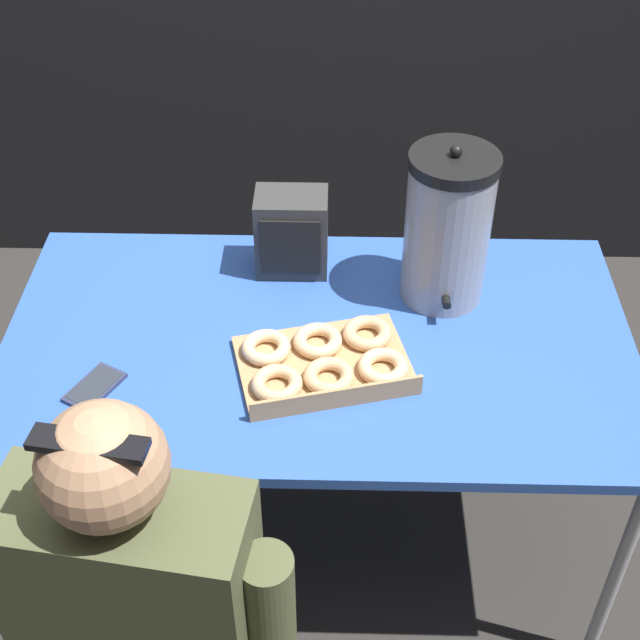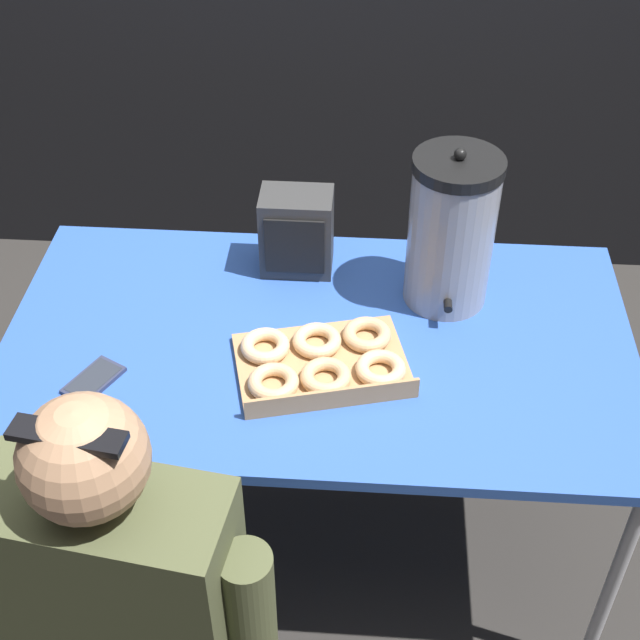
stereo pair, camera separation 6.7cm
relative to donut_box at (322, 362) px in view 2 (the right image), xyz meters
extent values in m
plane|color=#2D2B28|center=(-0.02, 0.09, -0.73)|extent=(12.00, 12.00, 0.00)
cube|color=#2D56B2|center=(-0.02, 0.09, -0.04)|extent=(1.45, 0.81, 0.03)
cylinder|color=#ADADB2|center=(-0.69, -0.27, -0.39)|extent=(0.03, 0.03, 0.68)
cylinder|color=#ADADB2|center=(0.66, -0.27, -0.39)|extent=(0.03, 0.03, 0.68)
cylinder|color=#ADADB2|center=(-0.69, 0.46, -0.39)|extent=(0.03, 0.03, 0.68)
cylinder|color=#ADADB2|center=(0.66, 0.46, -0.39)|extent=(0.03, 0.03, 0.68)
cube|color=tan|center=(0.00, 0.00, -0.01)|extent=(0.42, 0.34, 0.02)
cube|color=tan|center=(0.03, -0.12, 0.01)|extent=(0.36, 0.10, 0.04)
torus|color=#E1B380|center=(-0.10, -0.08, 0.01)|extent=(0.15, 0.15, 0.03)
torus|color=#DCAE7B|center=(0.01, -0.06, 0.01)|extent=(0.14, 0.14, 0.03)
torus|color=#ECBE8B|center=(0.13, -0.02, 0.01)|extent=(0.12, 0.12, 0.03)
torus|color=#EEC08D|center=(-0.13, 0.03, 0.01)|extent=(0.13, 0.13, 0.03)
torus|color=#E9BB88|center=(-0.02, 0.06, 0.01)|extent=(0.14, 0.14, 0.03)
torus|color=#DBAD7A|center=(0.10, 0.09, 0.01)|extent=(0.13, 0.13, 0.03)
cylinder|color=#939399|center=(0.28, 0.27, 0.15)|extent=(0.20, 0.20, 0.35)
cylinder|color=black|center=(0.28, 0.27, 0.34)|extent=(0.20, 0.20, 0.03)
sphere|color=black|center=(0.28, 0.27, 0.37)|extent=(0.03, 0.03, 0.03)
cylinder|color=black|center=(0.28, 0.17, 0.04)|extent=(0.02, 0.05, 0.02)
cube|color=#2D334C|center=(-0.49, -0.08, -0.02)|extent=(0.13, 0.15, 0.01)
cube|color=#2D333D|center=(-0.49, -0.08, -0.01)|extent=(0.11, 0.13, 0.00)
cube|color=#333333|center=(-0.09, 0.37, 0.08)|extent=(0.18, 0.12, 0.21)
cube|color=black|center=(-0.09, 0.31, 0.08)|extent=(0.14, 0.01, 0.15)
cube|color=#4C5133|center=(-0.30, -0.60, 0.00)|extent=(0.43, 0.24, 0.53)
sphere|color=tan|center=(-0.30, -0.60, 0.36)|extent=(0.19, 0.19, 0.19)
cube|color=black|center=(-0.30, -0.63, 0.44)|extent=(0.17, 0.07, 0.01)
cylinder|color=#4C5133|center=(-0.08, -0.64, -0.03)|extent=(0.09, 0.09, 0.42)
cylinder|color=#4C5133|center=(-0.53, -0.57, -0.03)|extent=(0.09, 0.09, 0.42)
camera|label=1|loc=(0.03, -1.42, 1.34)|focal=50.00mm
camera|label=2|loc=(0.09, -1.41, 1.34)|focal=50.00mm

